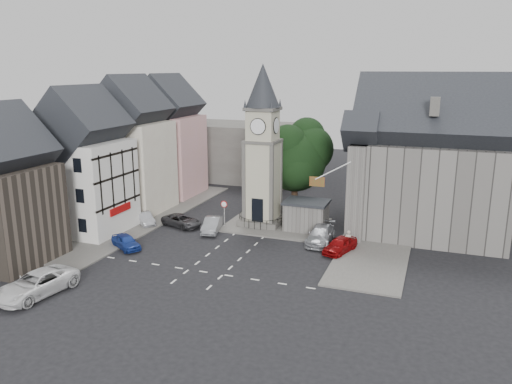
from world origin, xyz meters
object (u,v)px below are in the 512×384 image
at_px(stone_shelter, 306,216).
at_px(car_east_red, 340,245).
at_px(clock_tower, 263,147).
at_px(pedestrian, 348,240).
at_px(car_west_blue, 126,242).

xyz_separation_m(stone_shelter, car_east_red, (4.38, -4.95, -0.85)).
distance_m(clock_tower, pedestrian, 12.94).
relative_size(car_west_blue, car_east_red, 0.91).
xyz_separation_m(clock_tower, car_east_red, (9.18, -5.44, -7.42)).
bearing_deg(stone_shelter, clock_tower, 174.16).
distance_m(clock_tower, car_west_blue, 16.17).
xyz_separation_m(stone_shelter, pedestrian, (4.91, -4.10, -0.63)).
bearing_deg(car_east_red, clock_tower, 167.48).
xyz_separation_m(car_west_blue, pedestrian, (18.80, 6.49, 0.28)).
bearing_deg(clock_tower, pedestrian, -25.31).
height_order(stone_shelter, car_east_red, stone_shelter).
height_order(clock_tower, car_east_red, clock_tower).
distance_m(stone_shelter, car_west_blue, 17.49).
xyz_separation_m(car_west_blue, car_east_red, (18.27, 5.64, 0.06)).
distance_m(car_west_blue, pedestrian, 19.89).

